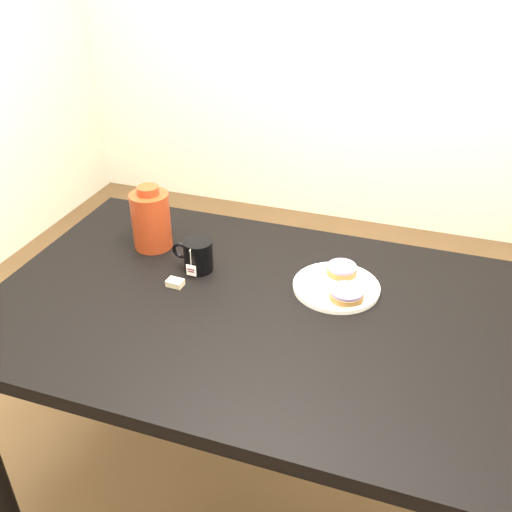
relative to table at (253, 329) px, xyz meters
name	(u,v)px	position (x,y,z in m)	size (l,w,h in m)	color
ground_plane	(254,487)	(0.00, 0.00, -0.67)	(4.00, 4.00, 0.00)	brown
table	(253,329)	(0.00, 0.00, 0.00)	(1.40, 0.90, 0.75)	black
plate	(336,286)	(0.19, 0.14, 0.09)	(0.24, 0.24, 0.02)	white
bagel_back	(342,270)	(0.19, 0.20, 0.11)	(0.10, 0.10, 0.03)	brown
bagel_front	(347,294)	(0.23, 0.09, 0.11)	(0.12, 0.12, 0.03)	brown
mug	(198,255)	(-0.21, 0.11, 0.13)	(0.13, 0.09, 0.09)	black
teabag_pouch	(175,283)	(-0.23, 0.01, 0.09)	(0.04, 0.03, 0.02)	#C6B793
bagel_package	(151,219)	(-0.39, 0.19, 0.17)	(0.13, 0.13, 0.20)	maroon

